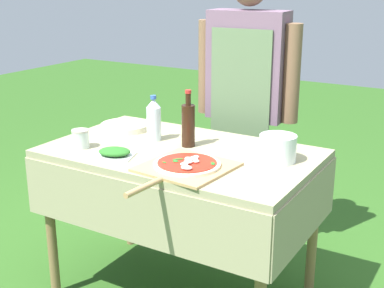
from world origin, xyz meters
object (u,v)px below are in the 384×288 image
object	(u,v)px
sauce_jar	(81,140)
person_cook	(247,93)
water_bottle	(154,119)
oil_bottle	(188,124)
herb_container	(115,152)
prep_table	(181,170)
mixing_tub	(278,148)
pizza_on_peel	(186,166)
plate_stack	(125,126)

from	to	relation	value
sauce_jar	person_cook	bearing A→B (deg)	62.90
person_cook	water_bottle	bearing A→B (deg)	66.31
person_cook	sauce_jar	size ratio (longest dim) A/B	17.99
oil_bottle	water_bottle	size ratio (longest dim) A/B	1.21
person_cook	water_bottle	size ratio (longest dim) A/B	7.02
person_cook	herb_container	bearing A→B (deg)	72.11
prep_table	oil_bottle	distance (m)	0.23
person_cook	herb_container	xyz separation A→B (m)	(-0.23, -0.91, -0.14)
prep_table	water_bottle	distance (m)	0.30
herb_container	mixing_tub	bearing A→B (deg)	26.17
oil_bottle	water_bottle	world-z (taller)	oil_bottle
person_cook	pizza_on_peel	size ratio (longest dim) A/B	2.78
plate_stack	person_cook	bearing A→B (deg)	47.69
person_cook	sauce_jar	bearing A→B (deg)	59.42
person_cook	pizza_on_peel	world-z (taller)	person_cook
oil_bottle	herb_container	world-z (taller)	oil_bottle
oil_bottle	water_bottle	distance (m)	0.20
pizza_on_peel	mixing_tub	world-z (taller)	mixing_tub
sauce_jar	pizza_on_peel	bearing A→B (deg)	0.39
person_cook	sauce_jar	xyz separation A→B (m)	(-0.45, -0.89, -0.12)
sauce_jar	herb_container	bearing A→B (deg)	-4.92
oil_bottle	water_bottle	bearing A→B (deg)	-179.18
oil_bottle	plate_stack	size ratio (longest dim) A/B	1.04
prep_table	person_cook	xyz separation A→B (m)	(0.02, 0.67, 0.26)
prep_table	herb_container	size ratio (longest dim) A/B	6.17
prep_table	person_cook	distance (m)	0.72
person_cook	mixing_tub	bearing A→B (deg)	123.08
oil_bottle	plate_stack	world-z (taller)	oil_bottle
prep_table	mixing_tub	distance (m)	0.49
person_cook	water_bottle	distance (m)	0.65
mixing_tub	sauce_jar	world-z (taller)	mixing_tub
oil_bottle	sauce_jar	bearing A→B (deg)	-146.34
herb_container	pizza_on_peel	bearing A→B (deg)	3.58
prep_table	pizza_on_peel	bearing A→B (deg)	-53.33
prep_table	sauce_jar	bearing A→B (deg)	-153.38
mixing_tub	oil_bottle	bearing A→B (deg)	-177.41
herb_container	oil_bottle	bearing A→B (deg)	55.63
oil_bottle	sauce_jar	xyz separation A→B (m)	(-0.43, -0.29, -0.07)
water_bottle	mixing_tub	distance (m)	0.66
water_bottle	oil_bottle	bearing A→B (deg)	0.82
person_cook	sauce_jar	distance (m)	1.00
person_cook	herb_container	distance (m)	0.95
pizza_on_peel	plate_stack	xyz separation A→B (m)	(-0.61, 0.36, 0.00)
herb_container	person_cook	bearing A→B (deg)	75.59
person_cook	pizza_on_peel	distance (m)	0.91
water_bottle	plate_stack	distance (m)	0.28
oil_bottle	herb_container	bearing A→B (deg)	-124.37
person_cook	plate_stack	world-z (taller)	person_cook
person_cook	water_bottle	xyz separation A→B (m)	(-0.22, -0.60, -0.05)
prep_table	water_bottle	size ratio (longest dim) A/B	5.57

